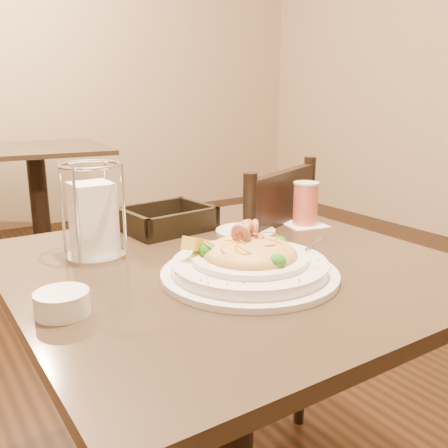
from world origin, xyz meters
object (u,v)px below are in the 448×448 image
dining_chair_near (242,300)px  side_plate (246,232)px  napkin_caddy (93,217)px  drink_glass (305,204)px  main_table (229,361)px  pasta_bowl (249,262)px  bread_basket (167,222)px  background_table (38,183)px  butter_ramekin (62,303)px

dining_chair_near → side_plate: size_ratio=5.98×
napkin_caddy → dining_chair_near: bearing=13.8°
drink_glass → side_plate: (-0.19, 0.02, -0.05)m
main_table → drink_glass: bearing=21.9°
dining_chair_near → drink_glass: size_ratio=7.38×
pasta_bowl → side_plate: (0.18, 0.26, -0.03)m
pasta_bowl → bread_basket: bearing=86.6°
napkin_caddy → side_plate: size_ratio=1.36×
background_table → dining_chair_near: size_ratio=1.07×
bread_basket → background_table: bearing=85.3°
bread_basket → pasta_bowl: bearing=-93.4°
drink_glass → side_plate: drink_glass is taller
dining_chair_near → background_table: bearing=-112.0°
pasta_bowl → butter_ramekin: bearing=174.7°
side_plate → butter_ramekin: butter_ramekin is taller
side_plate → butter_ramekin: 0.58m
main_table → side_plate: size_ratio=5.78×
main_table → dining_chair_near: (0.26, 0.31, -0.02)m
background_table → bread_basket: bearing=-94.7°
main_table → butter_ramekin: bearing=-169.9°
side_plate → butter_ramekin: size_ratio=1.72×
pasta_bowl → bread_basket: pasta_bowl is taller
napkin_caddy → side_plate: bearing=-4.9°
background_table → bread_basket: size_ratio=4.20×
background_table → pasta_bowl: (-0.21, -2.71, 0.27)m
napkin_caddy → main_table: bearing=-39.9°
butter_ramekin → drink_glass: bearing=15.9°
pasta_bowl → drink_glass: 0.44m
drink_glass → background_table: bearing=93.5°
background_table → butter_ramekin: size_ratio=11.01×
background_table → napkin_caddy: size_ratio=4.70×
main_table → napkin_caddy: size_ratio=4.24×
dining_chair_near → side_plate: (-0.10, -0.15, 0.27)m
main_table → drink_glass: drink_glass is taller
main_table → bread_basket: (0.00, 0.31, 0.26)m
drink_glass → side_plate: size_ratio=0.81×
napkin_caddy → butter_ramekin: napkin_caddy is taller
main_table → background_table: 2.62m
dining_chair_near → bread_basket: bearing=-22.0°
dining_chair_near → side_plate: bearing=33.7°
drink_glass → bread_basket: size_ratio=0.53×
background_table → pasta_bowl: pasta_bowl is taller
background_table → side_plate: size_ratio=6.41×
side_plate → dining_chair_near: bearing=57.3°
background_table → bread_basket: 2.33m
napkin_caddy → butter_ramekin: 0.31m
bread_basket → napkin_caddy: (-0.24, -0.11, 0.07)m
pasta_bowl → napkin_caddy: napkin_caddy is taller
dining_chair_near → pasta_bowl: (-0.28, -0.41, 0.30)m
background_table → drink_glass: bearing=-86.5°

